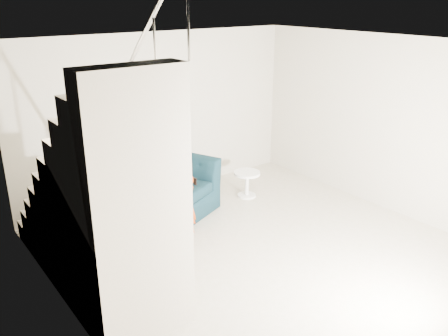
% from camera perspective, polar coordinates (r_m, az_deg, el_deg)
% --- Properties ---
extents(floor, '(5.50, 5.50, 0.00)m').
position_cam_1_polar(floor, '(6.38, 5.49, -10.49)').
color(floor, tan).
rests_on(floor, ground).
extents(ceiling, '(5.50, 5.50, 0.00)m').
position_cam_1_polar(ceiling, '(5.51, 6.45, 14.41)').
color(ceiling, silver).
rests_on(ceiling, back_wall).
extents(back_wall, '(5.00, 0.00, 5.00)m').
position_cam_1_polar(back_wall, '(7.95, -7.63, 6.26)').
color(back_wall, '#B1A490').
rests_on(back_wall, floor).
extents(left_wall, '(0.00, 5.50, 5.50)m').
position_cam_1_polar(left_wall, '(4.60, -17.78, -5.16)').
color(left_wall, '#B1A490').
rests_on(left_wall, floor).
extents(right_wall, '(0.00, 5.50, 5.50)m').
position_cam_1_polar(right_wall, '(7.66, 19.91, 4.68)').
color(right_wall, '#B1A490').
rests_on(right_wall, floor).
extents(armchair, '(1.59, 1.51, 0.82)m').
position_cam_1_polar(armchair, '(7.39, -6.42, -2.48)').
color(armchair, black).
rests_on(armchair, floor).
extents(toddler, '(0.39, 0.32, 0.92)m').
position_cam_1_polar(toddler, '(6.68, -4.49, -4.50)').
color(toddler, '#A92F05').
rests_on(toddler, floor).
extents(side_table, '(0.44, 0.44, 0.44)m').
position_cam_1_polar(side_table, '(7.99, 2.77, -1.45)').
color(side_table, white).
rests_on(side_table, floor).
extents(staircase, '(1.02, 3.03, 3.62)m').
position_cam_1_polar(staircase, '(5.40, -14.35, -5.69)').
color(staircase, '#ADA089').
rests_on(staircase, floor).
extents(cushion, '(0.47, 0.22, 0.46)m').
position_cam_1_polar(cushion, '(7.60, -5.77, 0.14)').
color(cushion, black).
rests_on(cushion, armchair).
extents(throw, '(0.05, 0.47, 0.52)m').
position_cam_1_polar(throw, '(7.08, -10.02, -2.80)').
color(throw, black).
rests_on(throw, armchair).
extents(phone, '(0.04, 0.05, 0.10)m').
position_cam_1_polar(phone, '(6.59, -3.50, -1.62)').
color(phone, black).
rests_on(phone, toddler).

